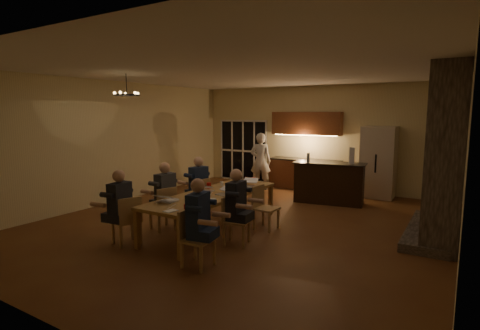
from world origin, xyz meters
name	(u,v)px	position (x,y,z in m)	size (l,w,h in m)	color
floor	(244,223)	(0.00, 0.00, 0.00)	(9.00, 9.00, 0.00)	brown
back_wall	(318,138)	(0.00, 4.52, 1.60)	(8.00, 0.04, 3.20)	beige
left_wall	(115,142)	(-4.02, 0.00, 1.60)	(0.04, 9.00, 3.20)	beige
right_wall	(468,163)	(4.02, 0.00, 1.60)	(0.04, 9.00, 3.20)	beige
ceiling	(245,71)	(0.00, 0.00, 3.22)	(8.00, 9.00, 0.04)	white
french_doors	(243,151)	(-2.70, 4.47, 1.05)	(1.86, 0.08, 2.10)	black
fireplace	(448,154)	(3.70, 1.20, 1.60)	(0.58, 2.50, 3.20)	#726559
kitchenette	(305,151)	(-0.30, 4.20, 1.20)	(2.24, 0.68, 2.40)	brown
refrigerator	(378,162)	(1.90, 4.15, 1.00)	(0.90, 0.68, 2.00)	beige
dining_table	(213,211)	(-0.34, -0.68, 0.38)	(1.10, 3.35, 0.75)	#B88249
bar_island	(329,183)	(0.95, 2.76, 0.54)	(1.84, 0.68, 1.08)	black
chair_left_near	(126,220)	(-1.19, -2.20, 0.45)	(0.44, 0.44, 0.89)	tan
chair_left_mid	(162,208)	(-1.22, -1.22, 0.45)	(0.44, 0.44, 0.89)	tan
chair_left_far	(197,197)	(-1.22, -0.07, 0.45)	(0.44, 0.44, 0.89)	tan
chair_right_near	(198,239)	(0.56, -2.35, 0.45)	(0.44, 0.44, 0.89)	tan
chair_right_mid	(237,221)	(0.54, -1.19, 0.45)	(0.44, 0.44, 0.89)	tan
chair_right_far	(266,208)	(0.58, -0.11, 0.45)	(0.44, 0.44, 0.89)	tan
person_left_near	(120,208)	(-1.19, -2.32, 0.69)	(0.60, 0.60, 1.38)	#202229
person_right_near	(198,222)	(0.53, -2.30, 0.69)	(0.60, 0.60, 1.38)	navy
person_left_mid	(165,196)	(-1.19, -1.15, 0.69)	(0.60, 0.60, 1.38)	#3E434A
person_right_mid	(236,207)	(0.51, -1.16, 0.69)	(0.60, 0.60, 1.38)	#202229
person_left_far	(199,187)	(-1.20, -0.04, 0.69)	(0.60, 0.60, 1.38)	navy
standing_person	(261,161)	(-1.46, 3.44, 0.88)	(0.64, 0.42, 1.77)	silver
chandelier	(127,95)	(-2.34, -1.02, 2.75)	(0.54, 0.54, 0.03)	black
laptop_a	(166,196)	(-0.64, -1.72, 0.86)	(0.32, 0.28, 0.23)	silver
laptop_b	(196,198)	(-0.05, -1.60, 0.86)	(0.32, 0.28, 0.23)	silver
laptop_c	(206,186)	(-0.58, -0.60, 0.86)	(0.32, 0.28, 0.23)	silver
laptop_d	(224,189)	(-0.06, -0.69, 0.86)	(0.32, 0.28, 0.23)	silver
laptop_e	(236,179)	(-0.52, 0.47, 0.86)	(0.32, 0.28, 0.23)	silver
laptop_f	(250,181)	(-0.06, 0.33, 0.86)	(0.32, 0.28, 0.23)	silver
mug_front	(199,195)	(-0.36, -1.12, 0.80)	(0.08, 0.08, 0.10)	white
mug_mid	(231,186)	(-0.28, -0.08, 0.80)	(0.09, 0.09, 0.10)	white
mug_back	(222,184)	(-0.64, 0.08, 0.80)	(0.08, 0.08, 0.10)	white
redcup_near	(187,208)	(0.10, -2.04, 0.81)	(0.10, 0.10, 0.12)	#B5100C
redcup_mid	(209,185)	(-0.73, -0.29, 0.81)	(0.10, 0.10, 0.12)	#B5100C
redcup_far	(254,180)	(-0.23, 0.80, 0.81)	(0.09, 0.09, 0.12)	#B5100C
can_silver	(193,197)	(-0.32, -1.36, 0.81)	(0.07, 0.07, 0.12)	#B2B2B7
can_cola	(246,179)	(-0.43, 0.79, 0.81)	(0.06, 0.06, 0.12)	#3F0F0C
can_right	(234,190)	(0.01, -0.45, 0.81)	(0.06, 0.06, 0.12)	#B2B2B7
plate_near	(209,200)	(-0.04, -1.22, 0.76)	(0.27, 0.27, 0.02)	white
plate_left	(172,200)	(-0.62, -1.59, 0.76)	(0.26, 0.26, 0.02)	white
plate_far	(248,188)	(0.04, 0.10, 0.76)	(0.23, 0.23, 0.02)	white
notepad	(171,211)	(-0.13, -2.19, 0.76)	(0.16, 0.22, 0.01)	white
bar_bottle	(308,157)	(0.42, 2.61, 1.20)	(0.08, 0.08, 0.24)	#99999E
bar_blender	(352,155)	(1.49, 2.87, 1.29)	(0.13, 0.13, 0.42)	silver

